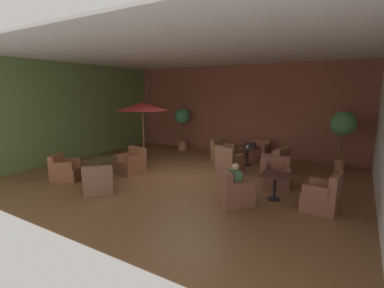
# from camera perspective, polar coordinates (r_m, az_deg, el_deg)

# --- Properties ---
(ground_plane) EXTENTS (10.58, 8.72, 0.02)m
(ground_plane) POSITION_cam_1_polar(r_m,az_deg,el_deg) (9.17, -1.41, -6.85)
(ground_plane) COLOR brown
(wall_back_brick) EXTENTS (10.58, 0.08, 3.84)m
(wall_back_brick) POSITION_cam_1_polar(r_m,az_deg,el_deg) (12.64, 9.15, 6.76)
(wall_back_brick) COLOR brown
(wall_back_brick) RESTS_ON ground_plane
(wall_left_accent) EXTENTS (0.08, 8.72, 3.84)m
(wall_left_accent) POSITION_cam_1_polar(r_m,az_deg,el_deg) (12.41, -22.53, 6.02)
(wall_left_accent) COLOR #617B43
(wall_left_accent) RESTS_ON ground_plane
(ceiling_slab) EXTENTS (10.58, 8.72, 0.06)m
(ceiling_slab) POSITION_cam_1_polar(r_m,az_deg,el_deg) (8.82, -1.53, 17.98)
(ceiling_slab) COLOR white
(ceiling_slab) RESTS_ON wall_back_brick
(cafe_table_front_left) EXTENTS (0.73, 0.73, 0.68)m
(cafe_table_front_left) POSITION_cam_1_polar(r_m,az_deg,el_deg) (10.72, 11.22, -1.45)
(cafe_table_front_left) COLOR black
(cafe_table_front_left) RESTS_ON ground_plane
(armchair_front_left_north) EXTENTS (0.91, 0.91, 0.85)m
(armchair_front_left_north) POSITION_cam_1_polar(r_m,az_deg,el_deg) (11.41, 6.27, -1.68)
(armchair_front_left_north) COLOR #895E3F
(armchair_front_left_north) RESTS_ON ground_plane
(armchair_front_left_east) EXTENTS (0.87, 0.87, 0.87)m
(armchair_front_left_east) POSITION_cam_1_polar(r_m,az_deg,el_deg) (9.83, 7.49, -3.74)
(armchair_front_left_east) COLOR brown
(armchair_front_left_east) RESTS_ON ground_plane
(armchair_front_left_south) EXTENTS (0.87, 0.96, 0.86)m
(armchair_front_left_south) POSITION_cam_1_polar(r_m,az_deg,el_deg) (10.20, 16.64, -3.59)
(armchair_front_left_south) COLOR #936045
(armchair_front_left_south) RESTS_ON ground_plane
(armchair_front_left_west) EXTENTS (0.77, 0.78, 0.79)m
(armchair_front_left_west) POSITION_cam_1_polar(r_m,az_deg,el_deg) (11.82, 13.43, -1.58)
(armchair_front_left_west) COLOR brown
(armchair_front_left_west) RESTS_ON ground_plane
(cafe_table_front_right) EXTENTS (0.84, 0.84, 0.68)m
(cafe_table_front_right) POSITION_cam_1_polar(r_m,az_deg,el_deg) (9.22, -17.93, -3.74)
(cafe_table_front_right) COLOR black
(cafe_table_front_right) RESTS_ON ground_plane
(armchair_front_right_north) EXTENTS (1.02, 1.00, 0.81)m
(armchair_front_right_north) POSITION_cam_1_polar(r_m,az_deg,el_deg) (9.72, -24.28, -4.88)
(armchair_front_right_north) COLOR brown
(armchair_front_right_north) RESTS_ON ground_plane
(armchair_front_right_east) EXTENTS (1.06, 1.06, 0.81)m
(armchair_front_right_east) POSITION_cam_1_polar(r_m,az_deg,el_deg) (8.18, -18.34, -7.34)
(armchair_front_right_east) COLOR brown
(armchair_front_right_east) RESTS_ON ground_plane
(armchair_front_right_south) EXTENTS (0.91, 0.91, 0.84)m
(armchair_front_right_south) POSITION_cam_1_polar(r_m,az_deg,el_deg) (9.89, -12.15, -3.83)
(armchair_front_right_south) COLOR brown
(armchair_front_right_south) RESTS_ON ground_plane
(cafe_table_mid_center) EXTENTS (0.67, 0.67, 0.68)m
(cafe_table_mid_center) POSITION_cam_1_polar(r_m,az_deg,el_deg) (7.52, 16.44, -6.95)
(cafe_table_mid_center) COLOR black
(cafe_table_mid_center) RESTS_ON ground_plane
(armchair_mid_center_north) EXTENTS (0.94, 0.95, 0.84)m
(armchair_mid_center_north) POSITION_cam_1_polar(r_m,az_deg,el_deg) (8.68, 16.50, -6.11)
(armchair_mid_center_north) COLOR brown
(armchair_mid_center_north) RESTS_ON ground_plane
(armchair_mid_center_east) EXTENTS (1.05, 1.05, 0.89)m
(armchair_mid_center_east) POSITION_cam_1_polar(r_m,az_deg,el_deg) (7.07, 8.34, -9.48)
(armchair_mid_center_east) COLOR brown
(armchair_mid_center_east) RESTS_ON ground_plane
(armchair_mid_center_south) EXTENTS (0.82, 0.84, 0.92)m
(armchair_mid_center_south) POSITION_cam_1_polar(r_m,az_deg,el_deg) (7.31, 24.91, -9.64)
(armchair_mid_center_south) COLOR brown
(armchair_mid_center_south) RESTS_ON ground_plane
(patio_umbrella_tall_red) EXTENTS (2.02, 2.02, 2.33)m
(patio_umbrella_tall_red) POSITION_cam_1_polar(r_m,az_deg,el_deg) (11.11, -9.95, 7.43)
(patio_umbrella_tall_red) COLOR #2D2D2D
(patio_umbrella_tall_red) RESTS_ON ground_plane
(potted_tree_left_corner) EXTENTS (0.71, 0.71, 1.96)m
(potted_tree_left_corner) POSITION_cam_1_polar(r_m,az_deg,el_deg) (13.18, -1.92, 4.56)
(potted_tree_left_corner) COLOR #A7664B
(potted_tree_left_corner) RESTS_ON ground_plane
(potted_tree_mid_left) EXTENTS (0.82, 0.82, 2.10)m
(potted_tree_mid_left) POSITION_cam_1_polar(r_m,az_deg,el_deg) (10.64, 28.22, 3.04)
(potted_tree_mid_left) COLOR #AB6C44
(potted_tree_mid_left) RESTS_ON ground_plane
(patron_blue_shirt) EXTENTS (0.39, 0.38, 0.61)m
(patron_blue_shirt) POSITION_cam_1_polar(r_m,az_deg,el_deg) (6.97, 8.77, -6.57)
(patron_blue_shirt) COLOR #537F54
(patron_blue_shirt) RESTS_ON ground_plane
(iced_drink_cup) EXTENTS (0.08, 0.08, 0.11)m
(iced_drink_cup) POSITION_cam_1_polar(r_m,az_deg,el_deg) (10.60, 11.16, -0.52)
(iced_drink_cup) COLOR silver
(iced_drink_cup) RESTS_ON cafe_table_front_left
(open_laptop) EXTENTS (0.35, 0.28, 0.20)m
(open_laptop) POSITION_cam_1_polar(r_m,az_deg,el_deg) (10.65, 11.60, -0.50)
(open_laptop) COLOR #9EA0A5
(open_laptop) RESTS_ON cafe_table_front_left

